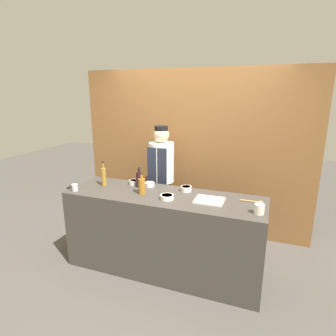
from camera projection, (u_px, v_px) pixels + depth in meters
ground_plane at (164, 268)px, 3.42m from camera, size 14.00×14.00×0.00m
cabinet_wall at (193, 152)px, 4.21m from camera, size 3.43×0.18×2.40m
counter at (164, 233)px, 3.30m from camera, size 2.26×0.70×0.94m
sauce_bowl_yellow at (167, 197)px, 3.04m from camera, size 0.15×0.15×0.05m
sauce_bowl_red at (134, 182)px, 3.53m from camera, size 0.11×0.11×0.06m
sauce_bowl_orange at (186, 188)px, 3.28m from camera, size 0.13×0.13×0.06m
sauce_bowl_green at (150, 184)px, 3.46m from camera, size 0.12×0.12×0.05m
cutting_board at (209, 200)px, 2.99m from camera, size 0.30×0.24×0.02m
bottle_wine at (139, 179)px, 3.43m from camera, size 0.08×0.08×0.25m
bottle_amber at (142, 186)px, 3.19m from camera, size 0.08×0.08×0.25m
bottle_vinegar at (104, 176)px, 3.47m from camera, size 0.06×0.06×0.31m
cup_cream at (259, 209)px, 2.67m from camera, size 0.09×0.09×0.10m
cup_steel at (75, 188)px, 3.30m from camera, size 0.07×0.07×0.08m
wooden_spoon at (254, 201)px, 2.95m from camera, size 0.23×0.04×0.02m
chef_center at (162, 179)px, 3.96m from camera, size 0.34×0.34×1.63m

